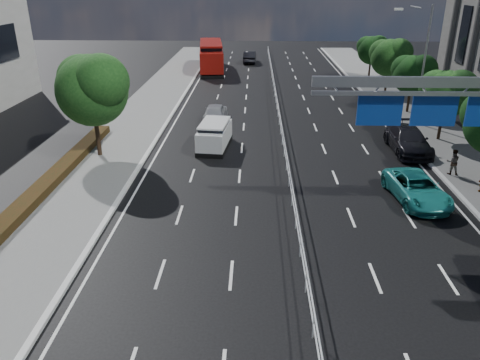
{
  "coord_description": "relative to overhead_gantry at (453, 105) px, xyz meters",
  "views": [
    {
      "loc": [
        -1.97,
        -10.32,
        10.68
      ],
      "look_at": [
        -2.58,
        8.86,
        2.4
      ],
      "focal_mm": 35.0,
      "sensor_mm": 36.0,
      "label": 1
    }
  ],
  "objects": [
    {
      "name": "near_car_silver",
      "position": [
        -11.88,
        16.6,
        -4.88
      ],
      "size": [
        1.91,
        4.35,
        1.46
      ],
      "primitive_type": "imported",
      "rotation": [
        0.0,
        0.0,
        3.1
      ],
      "color": "#94969B",
      "rests_on": "ground"
    },
    {
      "name": "far_tree_h",
      "position": [
        4.5,
        34.43,
        -2.18
      ],
      "size": [
        3.41,
        3.18,
        4.91
      ],
      "color": "black",
      "rests_on": "ground"
    },
    {
      "name": "near_car_dark",
      "position": [
        -9.45,
        45.45,
        -4.84
      ],
      "size": [
        1.79,
        4.69,
        1.53
      ],
      "primitive_type": "imported",
      "rotation": [
        0.0,
        0.0,
        3.1
      ],
      "color": "black",
      "rests_on": "ground"
    },
    {
      "name": "far_tree_f",
      "position": [
        4.5,
        19.43,
        -2.12
      ],
      "size": [
        3.52,
        3.28,
        5.02
      ],
      "color": "black",
      "rests_on": "ground"
    },
    {
      "name": "far_tree_g",
      "position": [
        4.51,
        26.92,
        -1.85
      ],
      "size": [
        3.96,
        3.69,
        5.45
      ],
      "color": "black",
      "rests_on": "ground"
    },
    {
      "name": "median_fence",
      "position": [
        -6.74,
        12.45,
        -5.08
      ],
      "size": [
        0.05,
        85.0,
        1.02
      ],
      "color": "silver",
      "rests_on": "ground"
    },
    {
      "name": "parked_car_dark",
      "position": [
        1.56,
        9.64,
        -4.81
      ],
      "size": [
        2.24,
        5.48,
        1.59
      ],
      "primitive_type": "imported",
      "rotation": [
        0.0,
        0.0,
        -0.0
      ],
      "color": "black",
      "rests_on": "ground"
    },
    {
      "name": "pedestrian_b",
      "position": [
        2.86,
        5.34,
        -4.71
      ],
      "size": [
        0.81,
        0.67,
        1.52
      ],
      "primitive_type": "imported",
      "rotation": [
        0.0,
        0.0,
        3.01
      ],
      "color": "gray",
      "rests_on": "sidewalk_far"
    },
    {
      "name": "parked_car_teal",
      "position": [
        -0.24,
        1.95,
        -4.93
      ],
      "size": [
        2.76,
        5.11,
        1.36
      ],
      "primitive_type": "imported",
      "rotation": [
        0.0,
        0.0,
        0.11
      ],
      "color": "#1B7C79",
      "rests_on": "ground"
    },
    {
      "name": "overhead_gantry",
      "position": [
        0.0,
        0.0,
        0.0
      ],
      "size": [
        10.24,
        0.38,
        7.45
      ],
      "color": "gray",
      "rests_on": "ground"
    },
    {
      "name": "red_bus",
      "position": [
        -14.24,
        39.48,
        -3.79
      ],
      "size": [
        3.94,
        11.89,
        3.49
      ],
      "rotation": [
        0.0,
        0.0,
        0.1
      ],
      "color": "black",
      "rests_on": "ground"
    },
    {
      "name": "streetlight_far",
      "position": [
        3.76,
        15.95,
        -0.4
      ],
      "size": [
        2.78,
        2.4,
        9.0
      ],
      "color": "gray",
      "rests_on": "ground"
    },
    {
      "name": "near_tree_back",
      "position": [
        -18.68,
        7.92,
        -1.0
      ],
      "size": [
        4.84,
        4.51,
        6.69
      ],
      "color": "black",
      "rests_on": "ground"
    },
    {
      "name": "far_tree_e",
      "position": [
        4.51,
        11.93,
        -2.05
      ],
      "size": [
        3.63,
        3.38,
        5.13
      ],
      "color": "black",
      "rests_on": "ground"
    },
    {
      "name": "white_minivan",
      "position": [
        -11.41,
        9.92,
        -4.71
      ],
      "size": [
        2.24,
        4.38,
        1.83
      ],
      "rotation": [
        0.0,
        0.0,
        -0.1
      ],
      "color": "black",
      "rests_on": "ground"
    }
  ]
}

